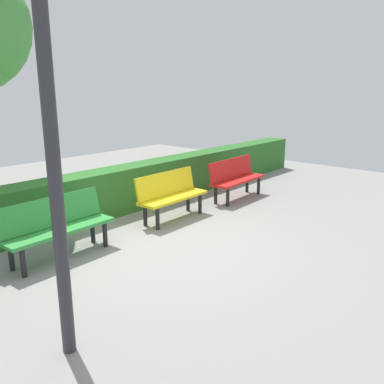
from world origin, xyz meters
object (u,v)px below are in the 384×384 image
(bench_green, at_px, (57,225))
(bench_yellow, at_px, (171,193))
(bench_red, at_px, (235,177))
(lamp_post, at_px, (44,49))

(bench_green, bearing_deg, bench_yellow, 177.72)
(bench_red, height_order, bench_green, same)
(bench_red, xyz_separation_m, bench_green, (4.25, -0.10, 0.00))
(bench_yellow, xyz_separation_m, bench_green, (2.31, -0.02, 0.00))
(bench_red, bearing_deg, lamp_post, 17.28)
(bench_green, distance_m, lamp_post, 3.15)
(bench_red, bearing_deg, bench_yellow, -4.48)
(bench_yellow, xyz_separation_m, lamp_post, (3.43, 1.97, 2.17))
(bench_red, height_order, bench_yellow, same)
(bench_red, distance_m, bench_yellow, 1.95)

